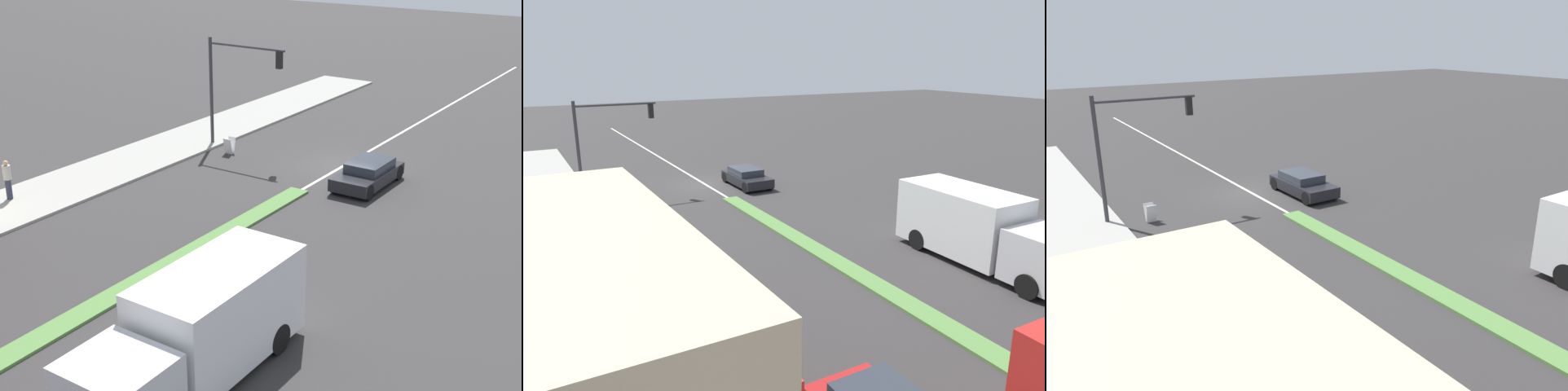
# 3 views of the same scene
# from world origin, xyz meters

# --- Properties ---
(ground_plane) EXTENTS (160.00, 160.00, 0.00)m
(ground_plane) POSITION_xyz_m (0.00, 18.00, 0.00)
(ground_plane) COLOR #333030
(sidewalk_right) EXTENTS (4.00, 73.00, 0.12)m
(sidewalk_right) POSITION_xyz_m (9.00, 18.50, 0.06)
(sidewalk_right) COLOR #9E9B93
(sidewalk_right) RESTS_ON ground
(lane_marking_center) EXTENTS (0.16, 60.00, 0.01)m
(lane_marking_center) POSITION_xyz_m (0.00, 0.00, 0.00)
(lane_marking_center) COLOR beige
(lane_marking_center) RESTS_ON ground
(building_corner_store) EXTENTS (6.39, 10.45, 4.75)m
(building_corner_store) POSITION_xyz_m (10.98, 20.21, 2.50)
(building_corner_store) COLOR #C6B793
(building_corner_store) RESTS_ON sidewalk_right
(traffic_signal_main) EXTENTS (4.59, 0.34, 5.60)m
(traffic_signal_main) POSITION_xyz_m (6.12, 0.52, 3.90)
(traffic_signal_main) COLOR #333338
(traffic_signal_main) RESTS_ON sidewalk_right
(pedestrian) EXTENTS (0.34, 0.34, 1.74)m
(pedestrian) POSITION_xyz_m (9.70, 12.04, 1.04)
(pedestrian) COLOR #282D42
(pedestrian) RESTS_ON sidewalk_right
(warning_aframe_sign) EXTENTS (0.45, 0.53, 0.84)m
(warning_aframe_sign) POSITION_xyz_m (5.82, 1.34, 0.43)
(warning_aframe_sign) COLOR silver
(warning_aframe_sign) RESTS_ON ground
(delivery_truck) EXTENTS (2.44, 7.50, 2.87)m
(delivery_truck) POSITION_xyz_m (-5.00, 17.49, 1.47)
(delivery_truck) COLOR silver
(delivery_truck) RESTS_ON ground
(sedan_dark) EXTENTS (1.86, 4.06, 1.16)m
(sedan_dark) POSITION_xyz_m (-2.20, 1.70, 0.58)
(sedan_dark) COLOR black
(sedan_dark) RESTS_ON ground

